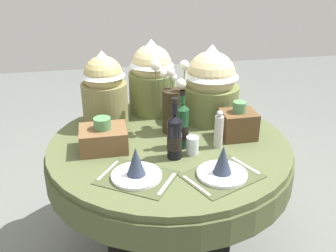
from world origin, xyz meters
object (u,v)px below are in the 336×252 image
(woven_basket_side_left, at_px, (103,138))
(gift_tub_back_left, at_px, (104,86))
(gift_tub_back_right, at_px, (211,81))
(woven_basket_side_right, at_px, (238,124))
(wine_bottle_centre, at_px, (182,126))
(place_setting_left, at_px, (136,169))
(flower_vase, at_px, (172,103))
(gift_tub_back_centre, at_px, (152,74))
(dining_table, at_px, (169,162))
(wine_bottle_left, at_px, (175,136))
(place_setting_right, at_px, (222,167))
(pepper_mill, at_px, (219,130))
(tumbler_near_right, at_px, (192,145))

(woven_basket_side_left, bearing_deg, gift_tub_back_left, 84.79)
(gift_tub_back_right, distance_m, woven_basket_side_right, 0.34)
(woven_basket_side_left, bearing_deg, wine_bottle_centre, -7.45)
(place_setting_left, height_order, gift_tub_back_left, gift_tub_back_left)
(flower_vase, xyz_separation_m, gift_tub_back_centre, (-0.07, 0.33, 0.08))
(dining_table, bearing_deg, flower_vase, 71.32)
(place_setting_left, bearing_deg, wine_bottle_left, 36.06)
(flower_vase, bearing_deg, dining_table, -108.68)
(dining_table, xyz_separation_m, place_setting_right, (0.18, -0.40, 0.18))
(place_setting_right, height_order, wine_bottle_centre, wine_bottle_centre)
(wine_bottle_centre, xyz_separation_m, gift_tub_back_centre, (-0.08, 0.53, 0.13))
(flower_vase, height_order, pepper_mill, flower_vase)
(tumbler_near_right, xyz_separation_m, gift_tub_back_centre, (-0.11, 0.62, 0.20))
(wine_bottle_left, bearing_deg, place_setting_right, -49.88)
(pepper_mill, distance_m, woven_basket_side_right, 0.17)
(dining_table, distance_m, gift_tub_back_centre, 0.60)
(place_setting_left, distance_m, woven_basket_side_right, 0.69)
(woven_basket_side_left, bearing_deg, place_setting_right, -35.42)
(woven_basket_side_right, bearing_deg, flower_vase, 156.96)
(dining_table, xyz_separation_m, gift_tub_back_right, (0.31, 0.27, 0.38))
(place_setting_right, height_order, gift_tub_back_left, gift_tub_back_left)
(flower_vase, distance_m, tumbler_near_right, 0.32)
(dining_table, bearing_deg, tumbler_near_right, -60.22)
(place_setting_left, distance_m, flower_vase, 0.55)
(flower_vase, distance_m, wine_bottle_left, 0.32)
(gift_tub_back_right, bearing_deg, gift_tub_back_left, 176.67)
(flower_vase, height_order, gift_tub_back_right, gift_tub_back_right)
(pepper_mill, bearing_deg, wine_bottle_left, -164.89)
(dining_table, height_order, place_setting_left, place_setting_left)
(gift_tub_back_right, bearing_deg, pepper_mill, -99.47)
(dining_table, bearing_deg, wine_bottle_centre, -52.52)
(gift_tub_back_centre, distance_m, woven_basket_side_right, 0.65)
(tumbler_near_right, distance_m, gift_tub_back_left, 0.66)
(wine_bottle_left, xyz_separation_m, woven_basket_side_right, (0.40, 0.16, -0.04))
(tumbler_near_right, distance_m, gift_tub_back_centre, 0.66)
(gift_tub_back_left, bearing_deg, dining_table, -43.07)
(tumbler_near_right, bearing_deg, pepper_mill, 17.35)
(place_setting_right, relative_size, woven_basket_side_left, 1.68)
(wine_bottle_left, bearing_deg, gift_tub_back_centre, 91.25)
(wine_bottle_centre, distance_m, gift_tub_back_right, 0.45)
(tumbler_near_right, bearing_deg, gift_tub_back_centre, 100.43)
(place_setting_right, bearing_deg, wine_bottle_centre, 110.20)
(woven_basket_side_left, bearing_deg, tumbler_near_right, -17.48)
(place_setting_right, relative_size, wine_bottle_centre, 1.29)
(wine_bottle_centre, relative_size, tumbler_near_right, 3.31)
(flower_vase, bearing_deg, gift_tub_back_right, 27.99)
(gift_tub_back_left, bearing_deg, gift_tub_back_right, -3.33)
(place_setting_left, height_order, pepper_mill, pepper_mill)
(gift_tub_back_right, bearing_deg, place_setting_right, -101.40)
(gift_tub_back_left, bearing_deg, woven_basket_side_right, -24.40)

